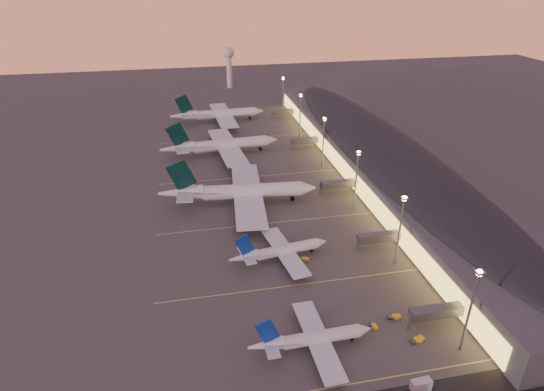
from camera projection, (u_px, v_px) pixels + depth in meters
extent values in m
plane|color=#423F3D|center=(293.00, 276.00, 149.74)|extent=(700.00, 700.00, 0.00)
cylinder|color=silver|center=(322.00, 337.00, 120.80)|extent=(21.05, 4.03, 3.57)
cone|color=silver|center=(364.00, 330.00, 123.20)|extent=(3.46, 3.65, 3.57)
cone|color=silver|center=(266.00, 345.00, 117.59)|extent=(9.55, 3.78, 3.57)
cube|color=silver|center=(318.00, 339.00, 120.88)|extent=(6.75, 30.21, 0.39)
cylinder|color=navy|center=(313.00, 325.00, 127.31)|extent=(4.80, 2.78, 2.68)
cylinder|color=navy|center=(328.00, 361.00, 115.81)|extent=(4.80, 2.78, 2.68)
cube|color=navy|center=(267.00, 331.00, 115.58)|extent=(6.55, 0.68, 7.75)
cube|color=silver|center=(270.00, 343.00, 117.58)|extent=(3.62, 10.90, 0.25)
cylinder|color=black|center=(352.00, 338.00, 123.66)|extent=(0.29, 0.29, 1.41)
cylinder|color=black|center=(352.00, 339.00, 123.76)|extent=(1.01, 0.65, 1.00)
cylinder|color=black|center=(312.00, 338.00, 123.77)|extent=(0.29, 0.29, 1.41)
cylinder|color=black|center=(312.00, 339.00, 123.86)|extent=(1.01, 0.65, 1.00)
cylinder|color=black|center=(318.00, 352.00, 119.42)|extent=(0.29, 0.29, 1.41)
cylinder|color=black|center=(318.00, 352.00, 119.52)|extent=(1.01, 0.65, 1.00)
cylinder|color=silver|center=(288.00, 249.00, 157.65)|extent=(22.38, 7.12, 3.76)
cone|color=silver|center=(321.00, 242.00, 161.63)|extent=(4.10, 4.26, 3.76)
cone|color=silver|center=(244.00, 257.00, 152.47)|extent=(10.43, 5.25, 3.76)
cube|color=silver|center=(285.00, 251.00, 157.62)|extent=(11.21, 32.25, 0.41)
cylinder|color=navy|center=(279.00, 244.00, 164.23)|extent=(5.36, 3.55, 2.82)
cylinder|color=navy|center=(294.00, 265.00, 152.61)|extent=(5.36, 3.55, 2.82)
cube|color=navy|center=(245.00, 245.00, 150.41)|extent=(6.89, 1.62, 8.15)
cube|color=silver|center=(247.00, 255.00, 152.59)|extent=(5.27, 11.80, 0.26)
cylinder|color=black|center=(312.00, 250.00, 161.72)|extent=(0.34, 0.34, 1.48)
cylinder|color=black|center=(312.00, 251.00, 161.82)|extent=(1.14, 0.81, 1.05)
cylinder|color=black|center=(280.00, 252.00, 160.49)|extent=(0.34, 0.34, 1.48)
cylinder|color=black|center=(280.00, 253.00, 160.59)|extent=(1.14, 0.81, 1.05)
cylinder|color=black|center=(286.00, 261.00, 156.10)|extent=(0.34, 0.34, 1.48)
cylinder|color=black|center=(286.00, 261.00, 156.20)|extent=(1.14, 0.81, 1.05)
cylinder|color=silver|center=(252.00, 191.00, 193.14)|extent=(41.68, 9.96, 6.24)
cone|color=silver|center=(308.00, 188.00, 195.49)|extent=(7.20, 6.82, 6.24)
cone|color=silver|center=(181.00, 193.00, 189.84)|extent=(19.13, 7.91, 6.24)
cube|color=silver|center=(248.00, 193.00, 193.44)|extent=(17.40, 61.18, 0.69)
cylinder|color=#53555A|center=(249.00, 184.00, 206.28)|extent=(9.71, 5.51, 4.68)
cylinder|color=#53555A|center=(253.00, 213.00, 182.77)|extent=(9.71, 5.51, 4.68)
cube|color=black|center=(181.00, 175.00, 186.27)|extent=(12.35, 2.05, 13.85)
cube|color=silver|center=(186.00, 190.00, 189.64)|extent=(8.60, 22.24, 0.44)
cylinder|color=black|center=(292.00, 198.00, 196.82)|extent=(0.54, 0.54, 2.50)
cylinder|color=black|center=(292.00, 199.00, 196.99)|extent=(1.84, 1.25, 1.75)
cylinder|color=black|center=(244.00, 196.00, 198.67)|extent=(0.54, 0.54, 2.50)
cylinder|color=black|center=(244.00, 196.00, 198.84)|extent=(1.84, 1.25, 1.75)
cylinder|color=black|center=(245.00, 205.00, 190.93)|extent=(0.54, 0.54, 2.50)
cylinder|color=black|center=(245.00, 206.00, 191.10)|extent=(1.84, 1.25, 1.75)
cylinder|color=silver|center=(231.00, 144.00, 244.00)|extent=(39.60, 9.49, 5.93)
cone|color=silver|center=(271.00, 140.00, 249.84)|extent=(6.84, 6.48, 5.93)
cone|color=silver|center=(177.00, 148.00, 236.35)|extent=(18.18, 7.52, 5.93)
cube|color=silver|center=(227.00, 146.00, 243.98)|extent=(16.58, 58.13, 0.65)
cylinder|color=#53555A|center=(225.00, 142.00, 255.97)|extent=(9.23, 5.24, 4.45)
cylinder|color=#53555A|center=(235.00, 158.00, 234.46)|extent=(9.23, 5.24, 4.45)
cube|color=black|center=(177.00, 134.00, 233.09)|extent=(11.73, 1.95, 13.16)
cube|color=silver|center=(181.00, 146.00, 236.50)|extent=(8.19, 21.13, 0.42)
cylinder|color=black|center=(260.00, 148.00, 250.11)|extent=(0.52, 0.52, 2.37)
cylinder|color=black|center=(260.00, 149.00, 250.27)|extent=(1.75, 1.19, 1.66)
cylinder|color=black|center=(224.00, 149.00, 248.61)|extent=(0.52, 0.52, 2.37)
cylinder|color=black|center=(224.00, 150.00, 248.77)|extent=(1.75, 1.19, 1.66)
cylinder|color=black|center=(227.00, 155.00, 241.53)|extent=(0.52, 0.52, 2.37)
cylinder|color=black|center=(227.00, 155.00, 241.69)|extent=(1.75, 1.19, 1.66)
cylinder|color=silver|center=(226.00, 113.00, 295.03)|extent=(37.71, 7.66, 5.66)
cone|color=silver|center=(258.00, 111.00, 299.90)|extent=(6.34, 5.98, 5.66)
cone|color=silver|center=(184.00, 116.00, 288.61)|extent=(17.20, 6.56, 5.66)
cube|color=silver|center=(223.00, 115.00, 295.07)|extent=(13.79, 55.26, 0.62)
cylinder|color=#53555A|center=(222.00, 113.00, 306.59)|extent=(8.67, 4.69, 4.25)
cylinder|color=#53555A|center=(228.00, 123.00, 285.83)|extent=(8.67, 4.69, 4.25)
cube|color=black|center=(184.00, 104.00, 285.47)|extent=(11.20, 1.45, 12.57)
cube|color=silver|center=(187.00, 114.00, 288.68)|extent=(7.09, 20.01, 0.40)
cylinder|color=black|center=(250.00, 118.00, 300.36)|extent=(0.48, 0.48, 2.27)
cylinder|color=black|center=(250.00, 118.00, 300.51)|extent=(1.64, 1.07, 1.59)
cylinder|color=black|center=(221.00, 118.00, 299.57)|extent=(0.48, 0.48, 2.27)
cylinder|color=black|center=(221.00, 118.00, 299.72)|extent=(1.64, 1.07, 1.59)
cylinder|color=black|center=(223.00, 121.00, 292.73)|extent=(0.48, 0.48, 2.27)
cylinder|color=black|center=(223.00, 122.00, 292.89)|extent=(1.64, 1.07, 1.59)
cube|color=#46464B|center=(381.00, 161.00, 221.32)|extent=(40.00, 255.00, 12.00)
ellipsoid|color=black|center=(383.00, 150.00, 218.59)|extent=(39.00, 253.00, 10.92)
cube|color=#FEC257|center=(342.00, 166.00, 218.18)|extent=(0.40, 244.80, 8.00)
cube|color=#53555A|center=(437.00, 312.00, 127.56)|extent=(16.00, 3.20, 3.00)
cylinder|color=slate|center=(409.00, 322.00, 127.18)|extent=(0.70, 0.70, 4.40)
cube|color=#53555A|center=(379.00, 237.00, 162.47)|extent=(16.00, 3.20, 3.00)
cylinder|color=slate|center=(357.00, 245.00, 162.10)|extent=(0.70, 0.70, 4.40)
cube|color=#53555A|center=(338.00, 184.00, 201.75)|extent=(16.00, 3.20, 3.00)
cylinder|color=slate|center=(320.00, 190.00, 201.37)|extent=(0.70, 0.70, 4.40)
cube|color=#53555A|center=(304.00, 140.00, 251.50)|extent=(16.00, 3.20, 3.00)
cylinder|color=slate|center=(290.00, 145.00, 251.12)|extent=(0.70, 0.70, 4.40)
cube|color=#53555A|center=(282.00, 112.00, 300.37)|extent=(16.00, 3.20, 3.00)
cylinder|color=slate|center=(270.00, 116.00, 299.99)|extent=(0.70, 0.70, 4.40)
cylinder|color=slate|center=(469.00, 313.00, 115.55)|extent=(0.70, 0.70, 25.00)
cube|color=slate|center=(480.00, 272.00, 109.78)|extent=(2.20, 2.20, 0.50)
sphere|color=#F9CD5D|center=(479.00, 273.00, 109.87)|extent=(1.80, 1.80, 1.80)
cylinder|color=slate|center=(399.00, 232.00, 150.46)|extent=(0.70, 0.70, 25.00)
cube|color=slate|center=(405.00, 198.00, 144.69)|extent=(2.20, 2.20, 0.50)
sphere|color=#F9CD5D|center=(404.00, 198.00, 144.78)|extent=(1.80, 1.80, 1.80)
cylinder|color=slate|center=(356.00, 181.00, 185.37)|extent=(0.70, 0.70, 25.00)
cube|color=slate|center=(359.00, 152.00, 179.60)|extent=(2.20, 2.20, 0.50)
sphere|color=#F9CD5D|center=(359.00, 153.00, 179.69)|extent=(1.80, 1.80, 1.80)
cylinder|color=slate|center=(323.00, 143.00, 224.65)|extent=(0.70, 0.70, 25.00)
cube|color=slate|center=(324.00, 119.00, 218.88)|extent=(2.20, 2.20, 0.50)
sphere|color=#F9CD5D|center=(324.00, 119.00, 218.97)|extent=(1.80, 1.80, 1.80)
cylinder|color=slate|center=(300.00, 117.00, 263.93)|extent=(0.70, 0.70, 25.00)
cube|color=slate|center=(301.00, 95.00, 258.15)|extent=(2.20, 2.20, 0.50)
sphere|color=#F9CD5D|center=(301.00, 95.00, 258.24)|extent=(1.80, 1.80, 1.80)
cylinder|color=slate|center=(283.00, 97.00, 303.20)|extent=(0.70, 0.70, 25.00)
cube|color=slate|center=(283.00, 78.00, 297.43)|extent=(2.20, 2.20, 0.50)
sphere|color=#F9CD5D|center=(283.00, 78.00, 297.52)|extent=(1.80, 1.80, 1.80)
cylinder|color=silver|center=(229.00, 72.00, 372.54)|extent=(4.40, 4.40, 26.00)
sphere|color=silver|center=(229.00, 53.00, 365.72)|extent=(9.00, 9.00, 9.00)
cube|color=#D8C659|center=(338.00, 386.00, 110.47)|extent=(90.00, 0.36, 0.00)
cube|color=#D8C659|center=(297.00, 285.00, 145.38)|extent=(90.00, 0.36, 0.00)
cube|color=#D8C659|center=(272.00, 223.00, 180.29)|extent=(90.00, 0.36, 0.00)
cube|color=#D8C659|center=(254.00, 177.00, 219.56)|extent=(90.00, 0.36, 0.00)
cube|color=#D8C659|center=(238.00, 138.00, 267.57)|extent=(90.00, 0.36, 0.00)
cube|color=yellow|center=(419.00, 339.00, 123.56)|extent=(2.92, 2.19, 1.20)
cube|color=#53555A|center=(413.00, 342.00, 122.90)|extent=(1.81, 1.73, 0.87)
cylinder|color=black|center=(420.00, 337.00, 124.75)|extent=(0.51, 0.30, 0.48)
cylinder|color=black|center=(424.00, 341.00, 123.43)|extent=(0.51, 0.30, 0.48)
cylinder|color=black|center=(414.00, 339.00, 124.02)|extent=(0.51, 0.30, 0.48)
cylinder|color=black|center=(418.00, 343.00, 122.70)|extent=(0.51, 0.30, 0.48)
cube|color=yellow|center=(396.00, 317.00, 131.40)|extent=(2.65, 1.91, 1.11)
cube|color=#53555A|center=(390.00, 317.00, 131.43)|extent=(1.62, 1.53, 0.81)
cylinder|color=black|center=(399.00, 316.00, 132.25)|extent=(0.47, 0.26, 0.44)
cylinder|color=black|center=(400.00, 320.00, 130.90)|extent=(0.47, 0.26, 0.44)
cylinder|color=black|center=(392.00, 316.00, 132.21)|extent=(0.47, 0.26, 0.44)
cylinder|color=black|center=(394.00, 320.00, 130.86)|extent=(0.47, 0.26, 0.44)
cube|color=yellow|center=(305.00, 259.00, 157.06)|extent=(2.74, 2.32, 1.07)
cube|color=#53555A|center=(300.00, 259.00, 157.50)|extent=(1.77, 1.73, 0.78)
cylinder|color=black|center=(308.00, 259.00, 157.65)|extent=(0.46, 0.34, 0.43)
cylinder|color=black|center=(307.00, 262.00, 156.39)|extent=(0.46, 0.34, 0.43)
cylinder|color=black|center=(303.00, 259.00, 158.03)|extent=(0.46, 0.34, 0.43)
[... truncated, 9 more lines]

